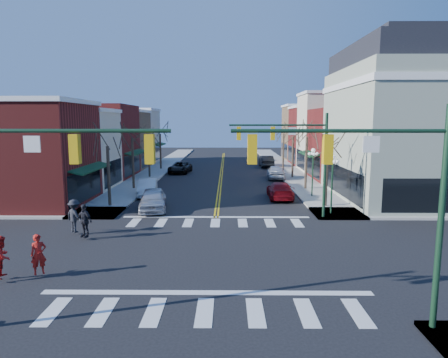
{
  "coord_description": "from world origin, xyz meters",
  "views": [
    {
      "loc": [
        0.81,
        -19.45,
        6.71
      ],
      "look_at": [
        0.56,
        7.11,
        2.8
      ],
      "focal_mm": 32.0,
      "sensor_mm": 36.0,
      "label": 1
    }
  ],
  "objects_px": {
    "victorian_corner": "(415,121)",
    "car_left_near": "(153,200)",
    "car_right_mid": "(276,172)",
    "car_left_far": "(180,167)",
    "lamppost_midblock": "(313,164)",
    "car_left_mid": "(147,188)",
    "car_right_near": "(280,190)",
    "pedestrian_dark_b": "(75,216)",
    "lamppost_corner": "(332,174)",
    "car_right_far": "(266,161)",
    "pedestrian_dark_a": "(84,221)",
    "pedestrian_red_b": "(2,257)",
    "pedestrian_red_a": "(39,254)"
  },
  "relations": [
    {
      "from": "victorian_corner",
      "to": "car_left_near",
      "type": "xyz_separation_m",
      "value": [
        -21.3,
        -4.64,
        -5.83
      ]
    },
    {
      "from": "victorian_corner",
      "to": "car_right_mid",
      "type": "xyz_separation_m",
      "value": [
        -10.1,
        11.76,
        -5.83
      ]
    },
    {
      "from": "car_left_near",
      "to": "car_left_far",
      "type": "distance_m",
      "value": 21.56
    },
    {
      "from": "lamppost_midblock",
      "to": "car_left_mid",
      "type": "xyz_separation_m",
      "value": [
        -14.6,
        0.8,
        -2.23
      ]
    },
    {
      "from": "car_right_near",
      "to": "car_right_mid",
      "type": "height_order",
      "value": "car_right_mid"
    },
    {
      "from": "car_right_mid",
      "to": "pedestrian_dark_b",
      "type": "xyz_separation_m",
      "value": [
        -14.63,
        -22.85,
        0.31
      ]
    },
    {
      "from": "lamppost_midblock",
      "to": "pedestrian_dark_b",
      "type": "height_order",
      "value": "lamppost_midblock"
    },
    {
      "from": "lamppost_corner",
      "to": "lamppost_midblock",
      "type": "distance_m",
      "value": 6.5
    },
    {
      "from": "car_left_mid",
      "to": "pedestrian_dark_b",
      "type": "distance_m",
      "value": 12.53
    },
    {
      "from": "lamppost_corner",
      "to": "car_right_far",
      "type": "relative_size",
      "value": 0.86
    },
    {
      "from": "lamppost_midblock",
      "to": "car_right_near",
      "type": "distance_m",
      "value": 3.67
    },
    {
      "from": "car_right_mid",
      "to": "car_left_near",
      "type": "bearing_deg",
      "value": 58.95
    },
    {
      "from": "car_left_mid",
      "to": "victorian_corner",
      "type": "bearing_deg",
      "value": -10.84
    },
    {
      "from": "victorian_corner",
      "to": "car_left_mid",
      "type": "height_order",
      "value": "victorian_corner"
    },
    {
      "from": "car_right_far",
      "to": "pedestrian_dark_a",
      "type": "xyz_separation_m",
      "value": [
        -13.7,
        -35.69,
        0.27
      ]
    },
    {
      "from": "car_left_far",
      "to": "victorian_corner",
      "type": "bearing_deg",
      "value": -31.9
    },
    {
      "from": "lamppost_corner",
      "to": "pedestrian_red_b",
      "type": "xyz_separation_m",
      "value": [
        -16.86,
        -11.95,
        -1.92
      ]
    },
    {
      "from": "lamppost_corner",
      "to": "car_left_near",
      "type": "height_order",
      "value": "lamppost_corner"
    },
    {
      "from": "car_left_near",
      "to": "pedestrian_red_a",
      "type": "xyz_separation_m",
      "value": [
        -2.5,
        -12.95,
        0.2
      ]
    },
    {
      "from": "lamppost_corner",
      "to": "car_left_near",
      "type": "relative_size",
      "value": 0.89
    },
    {
      "from": "lamppost_corner",
      "to": "car_right_mid",
      "type": "height_order",
      "value": "lamppost_corner"
    },
    {
      "from": "victorian_corner",
      "to": "pedestrian_dark_b",
      "type": "xyz_separation_m",
      "value": [
        -24.73,
        -11.09,
        -5.52
      ]
    },
    {
      "from": "victorian_corner",
      "to": "car_right_near",
      "type": "xyz_separation_m",
      "value": [
        -11.17,
        0.02,
        -5.93
      ]
    },
    {
      "from": "pedestrian_red_a",
      "to": "car_right_near",
      "type": "bearing_deg",
      "value": 21.65
    },
    {
      "from": "pedestrian_red_a",
      "to": "pedestrian_red_b",
      "type": "bearing_deg",
      "value": 162.01
    },
    {
      "from": "pedestrian_dark_a",
      "to": "lamppost_midblock",
      "type": "bearing_deg",
      "value": 69.61
    },
    {
      "from": "car_right_near",
      "to": "lamppost_corner",
      "type": "bearing_deg",
      "value": 116.22
    },
    {
      "from": "car_left_near",
      "to": "car_left_far",
      "type": "height_order",
      "value": "car_left_near"
    },
    {
      "from": "car_left_mid",
      "to": "car_right_far",
      "type": "bearing_deg",
      "value": 52.56
    },
    {
      "from": "lamppost_corner",
      "to": "car_left_near",
      "type": "bearing_deg",
      "value": 174.03
    },
    {
      "from": "victorian_corner",
      "to": "pedestrian_red_b",
      "type": "bearing_deg",
      "value": -144.5
    },
    {
      "from": "car_right_mid",
      "to": "car_left_far",
      "type": "bearing_deg",
      "value": -20.47
    },
    {
      "from": "victorian_corner",
      "to": "car_left_mid",
      "type": "relative_size",
      "value": 3.2
    },
    {
      "from": "lamppost_corner",
      "to": "car_left_far",
      "type": "height_order",
      "value": "lamppost_corner"
    },
    {
      "from": "car_left_mid",
      "to": "pedestrian_dark_a",
      "type": "distance_m",
      "value": 13.41
    },
    {
      "from": "car_right_mid",
      "to": "pedestrian_red_b",
      "type": "bearing_deg",
      "value": 66.4
    },
    {
      "from": "car_left_mid",
      "to": "pedestrian_red_b",
      "type": "distance_m",
      "value": 19.38
    },
    {
      "from": "car_right_far",
      "to": "pedestrian_dark_a",
      "type": "relative_size",
      "value": 2.65
    },
    {
      "from": "pedestrian_dark_b",
      "to": "pedestrian_red_a",
      "type": "bearing_deg",
      "value": 132.63
    },
    {
      "from": "victorian_corner",
      "to": "car_left_far",
      "type": "distance_m",
      "value": 28.24
    },
    {
      "from": "pedestrian_red_a",
      "to": "lamppost_midblock",
      "type": "bearing_deg",
      "value": 16.7
    },
    {
      "from": "car_left_mid",
      "to": "car_left_far",
      "type": "height_order",
      "value": "car_left_mid"
    },
    {
      "from": "car_left_mid",
      "to": "pedestrian_dark_a",
      "type": "relative_size",
      "value": 2.33
    },
    {
      "from": "victorian_corner",
      "to": "lamppost_midblock",
      "type": "bearing_deg",
      "value": 176.55
    },
    {
      "from": "car_left_mid",
      "to": "pedestrian_red_a",
      "type": "xyz_separation_m",
      "value": [
        -0.9,
        -18.89,
        0.29
      ]
    },
    {
      "from": "pedestrian_red_a",
      "to": "car_right_mid",
      "type": "bearing_deg",
      "value": 32.27
    },
    {
      "from": "pedestrian_dark_b",
      "to": "pedestrian_dark_a",
      "type": "bearing_deg",
      "value": 167.61
    },
    {
      "from": "car_left_far",
      "to": "car_right_mid",
      "type": "bearing_deg",
      "value": -17.88
    },
    {
      "from": "car_left_far",
      "to": "car_right_mid",
      "type": "height_order",
      "value": "car_right_mid"
    },
    {
      "from": "car_left_far",
      "to": "car_right_near",
      "type": "xyz_separation_m",
      "value": [
        10.65,
        -16.89,
        0.0
      ]
    }
  ]
}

